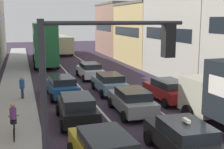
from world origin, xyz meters
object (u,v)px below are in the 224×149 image
at_px(pedestrian_mid_sidewalk, 22,87).
at_px(wagon_left_lane_second, 77,108).
at_px(bus_far_queue_secondary, 61,43).
at_px(taxi_centre_lane_front, 184,138).
at_px(bus_mid_queue_primary, 44,42).
at_px(coupe_centre_lane_fourth, 90,70).
at_px(sedan_left_lane_third, 62,86).
at_px(traffic_light_pole, 96,89).
at_px(hatchback_centre_lane_third, 109,83).
at_px(cyclist_on_sidewalk, 13,121).
at_px(sedan_centre_lane_second, 132,100).
at_px(sedan_right_lane_behind_truck, 168,90).

bearing_deg(pedestrian_mid_sidewalk, wagon_left_lane_second, -67.84).
xyz_separation_m(bus_far_queue_secondary, pedestrian_mid_sidewalk, (-6.20, -28.34, -0.81)).
xyz_separation_m(taxi_centre_lane_front, bus_mid_queue_primary, (-3.38, 27.32, 2.03)).
distance_m(coupe_centre_lane_fourth, pedestrian_mid_sidewalk, 8.84).
bearing_deg(sedan_left_lane_third, traffic_light_pole, 172.73).
xyz_separation_m(sedan_left_lane_third, pedestrian_mid_sidewalk, (-2.72, -0.14, 0.15)).
bearing_deg(wagon_left_lane_second, hatchback_centre_lane_third, -28.48).
height_order(cyclist_on_sidewalk, pedestrian_mid_sidewalk, cyclist_on_sidewalk).
bearing_deg(taxi_centre_lane_front, hatchback_centre_lane_third, 1.06).
height_order(hatchback_centre_lane_third, bus_mid_queue_primary, bus_mid_queue_primary).
height_order(wagon_left_lane_second, pedestrian_mid_sidewalk, pedestrian_mid_sidewalk).
bearing_deg(sedan_centre_lane_second, sedan_left_lane_third, 35.26).
xyz_separation_m(hatchback_centre_lane_third, pedestrian_mid_sidewalk, (-6.32, -0.27, 0.15)).
height_order(sedan_left_lane_third, coupe_centre_lane_fourth, same).
bearing_deg(pedestrian_mid_sidewalk, sedan_centre_lane_second, -43.63).
bearing_deg(traffic_light_pole, cyclist_on_sidewalk, 107.12).
xyz_separation_m(sedan_centre_lane_second, pedestrian_mid_sidewalk, (-6.17, 5.04, 0.15)).
bearing_deg(wagon_left_lane_second, cyclist_on_sidewalk, 117.86).
bearing_deg(wagon_left_lane_second, sedan_left_lane_third, 3.22).
xyz_separation_m(hatchback_centre_lane_third, bus_far_queue_secondary, (-0.13, 28.08, 0.96)).
height_order(bus_mid_queue_primary, pedestrian_mid_sidewalk, bus_mid_queue_primary).
relative_size(coupe_centre_lane_fourth, bus_far_queue_secondary, 0.41).
xyz_separation_m(cyclist_on_sidewalk, pedestrian_mid_sidewalk, (0.43, 7.17, 0.10)).
distance_m(sedan_centre_lane_second, wagon_left_lane_second, 3.41).
bearing_deg(sedan_centre_lane_second, coupe_centre_lane_fourth, 1.66).
xyz_separation_m(taxi_centre_lane_front, wagon_left_lane_second, (-3.34, 5.49, -0.00)).
xyz_separation_m(sedan_centre_lane_second, sedan_right_lane_behind_truck, (3.28, 1.91, 0.00)).
bearing_deg(bus_mid_queue_primary, sedan_right_lane_behind_truck, -159.56).
bearing_deg(bus_mid_queue_primary, wagon_left_lane_second, -178.52).
relative_size(sedan_centre_lane_second, pedestrian_mid_sidewalk, 2.62).
bearing_deg(sedan_centre_lane_second, pedestrian_mid_sidewalk, 52.34).
height_order(sedan_centre_lane_second, bus_mid_queue_primary, bus_mid_queue_primary).
xyz_separation_m(taxi_centre_lane_front, coupe_centre_lane_fourth, (0.02, 17.46, -0.00)).
relative_size(taxi_centre_lane_front, coupe_centre_lane_fourth, 1.01).
xyz_separation_m(sedan_right_lane_behind_truck, bus_far_queue_secondary, (-3.25, 31.48, 0.96)).
bearing_deg(taxi_centre_lane_front, cyclist_on_sidewalk, 60.93).
height_order(coupe_centre_lane_fourth, pedestrian_mid_sidewalk, pedestrian_mid_sidewalk).
xyz_separation_m(sedan_left_lane_third, bus_mid_queue_primary, (0.05, 16.06, 2.03)).
relative_size(traffic_light_pole, pedestrian_mid_sidewalk, 3.31).
bearing_deg(cyclist_on_sidewalk, sedan_left_lane_third, -24.13).
height_order(hatchback_centre_lane_third, sedan_right_lane_behind_truck, same).
xyz_separation_m(hatchback_centre_lane_third, sedan_right_lane_behind_truck, (3.13, -3.40, 0.00)).
bearing_deg(coupe_centre_lane_fourth, taxi_centre_lane_front, 179.42).
relative_size(coupe_centre_lane_fourth, bus_mid_queue_primary, 0.41).
xyz_separation_m(sedan_left_lane_third, cyclist_on_sidewalk, (-3.15, -7.30, 0.05)).
distance_m(taxi_centre_lane_front, coupe_centre_lane_fourth, 17.46).
bearing_deg(bus_far_queue_secondary, sedan_right_lane_behind_truck, -175.31).
height_order(sedan_centre_lane_second, wagon_left_lane_second, same).
relative_size(sedan_left_lane_third, bus_far_queue_secondary, 0.42).
bearing_deg(sedan_left_lane_third, coupe_centre_lane_fourth, -32.59).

